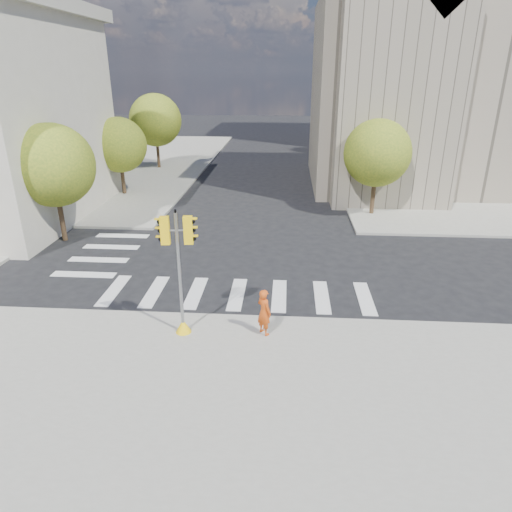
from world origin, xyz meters
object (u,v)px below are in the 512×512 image
at_px(lamp_far, 351,117).
at_px(photographer, 264,312).
at_px(lamp_near, 375,136).
at_px(traffic_signal, 180,283).

xyz_separation_m(lamp_far, photographer, (-6.78, -33.27, -3.56)).
height_order(lamp_near, lamp_far, same).
bearing_deg(lamp_far, photographer, -101.51).
relative_size(traffic_signal, photographer, 2.64).
bearing_deg(photographer, traffic_signal, 49.28).
bearing_deg(lamp_near, lamp_far, 90.00).
distance_m(lamp_near, lamp_far, 14.00).
height_order(lamp_far, photographer, lamp_far).
height_order(traffic_signal, photographer, traffic_signal).
height_order(lamp_near, traffic_signal, lamp_near).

